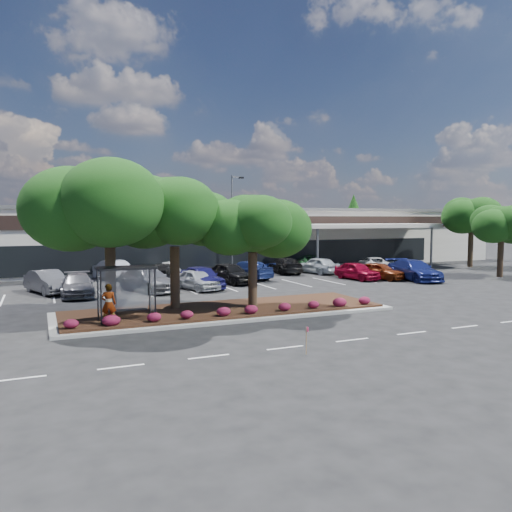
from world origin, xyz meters
name	(u,v)px	position (x,y,z in m)	size (l,w,h in m)	color
ground	(292,323)	(0.00, 0.00, 0.00)	(160.00, 160.00, 0.00)	black
retail_store	(150,237)	(0.06, 33.91, 3.15)	(80.40, 25.20, 6.25)	silver
landscape_island	(225,310)	(-2.00, 4.00, 0.12)	(18.00, 6.00, 0.26)	#A9A9A4
lane_markings	(219,294)	(-0.14, 10.42, 0.01)	(33.12, 20.06, 0.01)	silver
shrub_row	(240,310)	(-2.00, 1.90, 0.51)	(17.00, 0.80, 0.50)	maroon
bus_shelter	(126,278)	(-7.50, 2.95, 2.31)	(2.75, 1.55, 2.59)	black
island_tree_west	(110,237)	(-8.00, 4.50, 4.21)	(7.20, 7.20, 7.89)	#13390E
island_tree_mid	(174,241)	(-4.50, 5.20, 3.92)	(6.60, 6.60, 7.32)	#13390E
island_tree_east	(253,248)	(-0.50, 3.70, 3.51)	(5.80, 5.80, 6.50)	#13390E
tree_east_near	(501,240)	(26.00, 10.00, 3.25)	(5.60, 5.60, 6.51)	#13390E
tree_east_far	(471,231)	(31.00, 18.00, 3.81)	(6.40, 6.40, 7.62)	#13390E
conifer_north_east	(353,223)	(34.00, 44.00, 4.50)	(3.96, 3.96, 9.00)	#13390E
person_waiting	(109,304)	(-8.41, 2.27, 1.20)	(0.69, 0.45, 1.88)	#594C47
light_pole	(233,230)	(5.79, 23.06, 4.09)	(1.43, 0.50, 9.26)	#A9A9A4
survey_stake	(307,337)	(-2.08, -5.17, 0.67)	(0.07, 0.14, 1.05)	#9B7651
car_0	(48,282)	(-10.78, 15.54, 0.79)	(1.68, 4.82, 1.59)	#505056
car_1	(78,285)	(-9.00, 13.43, 0.74)	(2.08, 5.11, 1.48)	#56565D
car_2	(148,280)	(-4.23, 13.77, 0.81)	(2.27, 5.59, 1.62)	slate
car_3	(202,277)	(-0.31, 13.63, 0.84)	(1.99, 4.95, 1.68)	#191756
car_4	(197,280)	(-0.88, 13.03, 0.74)	(1.74, 4.33, 1.48)	#AFB4BB
car_5	(230,273)	(2.60, 15.40, 0.83)	(1.96, 4.87, 1.66)	black
car_6	(357,271)	(13.30, 13.47, 0.74)	(1.76, 4.36, 1.49)	maroon
car_7	(414,270)	(17.42, 11.15, 0.85)	(2.37, 5.84, 1.69)	navy
car_8	(380,271)	(15.05, 12.70, 0.73)	(1.73, 4.30, 1.47)	maroon
car_10	(111,269)	(-5.67, 22.49, 0.80)	(1.70, 4.87, 1.61)	silver
car_11	(169,270)	(-1.11, 20.34, 0.79)	(1.87, 4.65, 1.58)	white
car_12	(163,272)	(-1.95, 19.07, 0.74)	(2.07, 5.09, 1.48)	black
car_13	(247,270)	(4.88, 17.51, 0.79)	(2.21, 5.42, 1.57)	navy
car_14	(284,265)	(9.81, 20.24, 0.74)	(2.08, 5.13, 1.49)	black
car_15	(317,265)	(12.58, 18.79, 0.79)	(1.85, 4.61, 1.57)	silver
car_16	(309,262)	(13.77, 22.42, 0.75)	(2.48, 5.38, 1.49)	#1C4E25
car_17	(374,264)	(18.49, 18.10, 0.72)	(2.38, 5.16, 1.43)	silver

